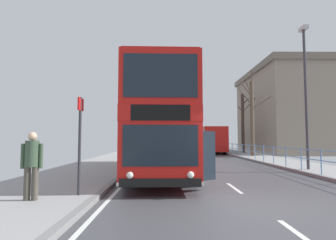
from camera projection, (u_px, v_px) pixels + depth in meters
ground at (231, 205)px, 6.91m from camera, size 15.80×140.00×0.20m
double_decker_bus_main at (159, 126)px, 13.58m from camera, size 3.42×11.56×4.47m
background_bus_far_lane at (210, 139)px, 33.33m from camera, size 2.73×9.28×3.03m
pedestrian_railing_far_kerb at (279, 153)px, 16.49m from camera, size 0.05×26.72×1.10m
pedestrian_companion at (32, 162)px, 7.03m from camera, size 0.55×0.38×1.73m
bus_stop_sign_near at (80, 134)px, 7.74m from camera, size 0.08×0.44×2.73m
street_lamp_far_side at (305, 85)px, 14.38m from camera, size 0.28×0.60×7.50m
bare_tree_far_00 at (243, 121)px, 31.82m from camera, size 1.46×2.62×6.93m
bare_tree_far_01 at (252, 116)px, 25.61m from camera, size 2.62×3.05×7.74m
background_building_00 at (305, 111)px, 34.31m from camera, size 13.70×15.13×10.27m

